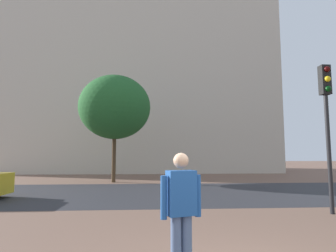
% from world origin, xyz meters
% --- Properties ---
extents(ground_plane, '(120.00, 120.00, 0.00)m').
position_xyz_m(ground_plane, '(0.00, 10.00, 0.00)').
color(ground_plane, brown).
extents(street_asphalt_strip, '(120.00, 7.76, 0.00)m').
position_xyz_m(street_asphalt_strip, '(0.00, 9.45, 0.00)').
color(street_asphalt_strip, '#2D2D33').
rests_on(street_asphalt_strip, ground_plane).
extents(landmark_building, '(27.46, 11.75, 37.41)m').
position_xyz_m(landmark_building, '(-2.56, 27.24, 11.90)').
color(landmark_building, beige).
rests_on(landmark_building, ground_plane).
extents(person_skater, '(0.59, 0.37, 1.73)m').
position_xyz_m(person_skater, '(-0.59, 0.63, 0.96)').
color(person_skater, slate).
rests_on(person_skater, ground_plane).
extents(traffic_light_pole, '(0.28, 0.34, 4.41)m').
position_xyz_m(traffic_light_pole, '(4.25, 4.57, 3.09)').
color(traffic_light_pole, black).
rests_on(traffic_light_pole, ground_plane).
extents(tree_curb_far, '(4.52, 4.52, 6.75)m').
position_xyz_m(tree_curb_far, '(-3.25, 14.43, 4.71)').
color(tree_curb_far, '#4C3823').
rests_on(tree_curb_far, ground_plane).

